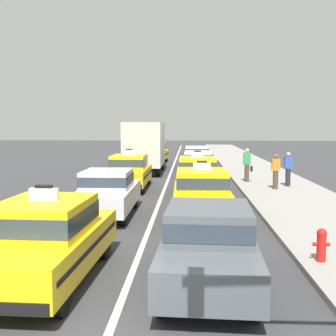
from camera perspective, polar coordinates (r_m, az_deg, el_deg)
The scene contains 16 objects.
lane_stripe_left_right at distance 24.84m, azimuth 0.06°, elevation -1.41°, with size 0.14×80.00×0.01m, color silver.
sidewalk_curb at distance 20.33m, azimuth 15.35°, elevation -3.03°, with size 4.00×90.00×0.15m, color gray.
taxi_left_nearest at distance 8.88m, azimuth -15.82°, elevation -9.03°, with size 1.97×4.62×1.96m.
sedan_left_second at distance 14.77m, azimuth -8.06°, elevation -3.10°, with size 1.77×4.30×1.58m.
taxi_left_third at distance 20.88m, azimuth -5.18°, elevation -0.39°, with size 1.84×4.57×1.96m.
box_truck_left_fourth at distance 28.15m, azimuth -2.96°, elevation 3.06°, with size 2.34×6.98×3.27m.
taxi_left_fifth at distance 34.74m, azimuth -1.79°, elevation 2.09°, with size 2.06×4.65×1.96m.
sedan_right_nearest at distance 8.38m, azimuth 5.44°, elevation -9.94°, with size 1.96×4.38×1.58m.
taxi_right_second at distance 14.02m, azimuth 4.50°, elevation -3.42°, with size 1.88×4.58×1.96m.
taxi_right_third at distance 19.42m, azimuth 3.93°, elevation -0.84°, with size 1.83×4.56×1.96m.
sedan_right_fourth at distance 25.05m, azimuth 4.05°, elevation 0.58°, with size 1.87×4.34×1.58m.
sedan_right_fifth at distance 30.79m, azimuth 3.83°, elevation 1.55°, with size 1.80×4.32×1.58m.
pedestrian_near_crosswalk at distance 21.45m, azimuth 15.74°, elevation -0.13°, with size 0.36×0.24×1.65m.
pedestrian_mid_block at distance 22.66m, azimuth 10.52°, elevation 0.39°, with size 0.47×0.24×1.74m.
pedestrian_by_storefront at distance 20.33m, azimuth 14.18°, elevation -0.45°, with size 0.36×0.24×1.62m.
fire_hydrant at distance 10.00m, azimuth 19.80°, elevation -9.46°, with size 0.36×0.22×0.73m.
Camera 1 is at (1.19, -4.61, 3.12)m, focal length 45.67 mm.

